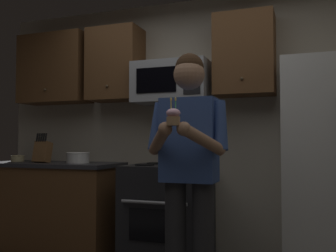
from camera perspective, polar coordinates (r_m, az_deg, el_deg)
wall_back at (r=3.96m, az=3.95°, el=-0.03°), size 4.40×0.10×2.60m
oven_range at (r=3.69m, az=-0.01°, el=-12.92°), size 0.76×0.70×0.93m
microwave at (r=3.79m, az=0.60°, el=6.46°), size 0.74×0.41×0.40m
cabinet_row_upper at (r=4.10m, az=-6.86°, el=9.06°), size 2.78×0.36×0.76m
counter_left at (r=4.32m, az=-16.68°, el=-11.28°), size 1.44×0.66×0.92m
knife_block at (r=4.30m, az=-18.12°, el=-3.63°), size 0.16×0.15×0.32m
bowl_large_white at (r=4.08m, az=-13.22°, el=-4.57°), size 0.24×0.24×0.11m
bowl_small_colored at (r=4.62m, az=-21.40°, el=-4.48°), size 0.15×0.15×0.07m
person at (r=2.67m, az=3.11°, el=-5.41°), size 0.60×0.48×1.76m
cupcake at (r=2.36m, az=0.79°, el=1.41°), size 0.09×0.09×0.17m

